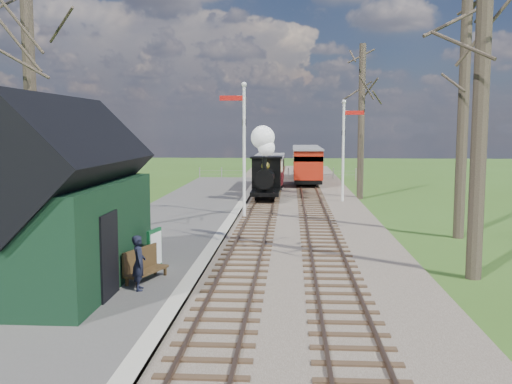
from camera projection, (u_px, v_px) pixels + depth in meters
ground at (210, 360)px, 10.25m from camera, size 140.00×140.00×0.00m
distant_hills at (290, 282)px, 75.82m from camera, size 114.40×48.00×22.02m
ballast_bed at (289, 202)px, 31.99m from camera, size 8.00×60.00×0.10m
track_near at (265, 201)px, 32.07m from camera, size 1.60×60.00×0.15m
track_far at (312, 201)px, 31.90m from camera, size 1.60×60.00×0.15m
platform at (175, 223)px, 24.35m from camera, size 5.00×44.00×0.20m
coping_strip at (229, 224)px, 24.20m from camera, size 0.40×44.00×0.21m
station_shed at (61, 204)px, 14.23m from camera, size 3.25×6.30×4.78m
semaphore_near at (243, 140)px, 25.77m from camera, size 1.22×0.24×6.22m
semaphore_far at (345, 143)px, 31.43m from camera, size 1.22×0.24×5.72m
bare_trees at (289, 97)px, 19.61m from camera, size 15.51×22.39×12.00m
fence_line at (277, 173)px, 45.88m from camera, size 12.60×0.08×1.00m
locomotive at (265, 168)px, 32.00m from camera, size 1.64×3.83×4.10m
coach at (270, 170)px, 38.06m from camera, size 1.91×6.56×2.01m
red_carriage_a at (308, 165)px, 40.80m from camera, size 2.08×5.16×2.19m
red_carriage_b at (306, 161)px, 46.25m from camera, size 2.08×5.16×2.19m
sign_board at (155, 249)px, 16.05m from camera, size 0.25×0.77×1.13m
bench at (143, 265)px, 14.85m from camera, size 0.91×1.55×0.85m
person at (139, 263)px, 13.92m from camera, size 0.43×0.56×1.36m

